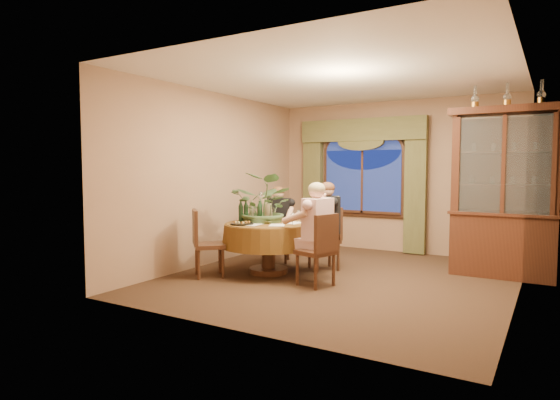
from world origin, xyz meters
The scene contains 37 objects.
floor centered at (0.00, 0.00, 0.00)m, with size 5.00×5.00×0.00m, color black.
wall_back centered at (0.00, 2.50, 1.40)m, with size 4.50×4.50×0.00m, color #8F694F.
wall_right centered at (2.25, 0.00, 1.40)m, with size 5.00×5.00×0.00m, color #8F694F.
ceiling centered at (0.00, 0.00, 2.80)m, with size 5.00×5.00×0.00m, color white.
window centered at (-0.60, 2.43, 1.30)m, with size 1.62×0.10×1.32m, color navy, non-canonical shape.
arched_transom centered at (-0.60, 2.43, 2.08)m, with size 1.60×0.06×0.44m, color navy, non-canonical shape.
drapery_left centered at (-1.63, 2.38, 1.18)m, with size 0.38×0.14×2.32m, color #4B4B27.
drapery_right centered at (0.43, 2.38, 1.18)m, with size 0.38×0.14×2.32m, color #4B4B27.
swag_valance centered at (-0.60, 2.35, 2.28)m, with size 2.45×0.16×0.42m, color #4B4B27, non-canonical shape.
dining_table centered at (-1.05, -0.25, 0.38)m, with size 1.38×1.38×0.75m, color maroon.
china_cabinet centered at (1.97, 1.28, 1.21)m, with size 1.49×0.59×2.42m, color #371B12.
oil_lamp_left centered at (1.54, 1.28, 2.59)m, with size 0.11×0.11×0.34m, color #A5722D, non-canonical shape.
oil_lamp_center centered at (1.97, 1.28, 2.59)m, with size 0.11×0.11×0.34m, color #A5722D, non-canonical shape.
oil_lamp_right centered at (2.39, 1.28, 2.59)m, with size 0.11×0.11×0.34m, color #A5722D, non-canonical shape.
chair_right centered at (-0.12, -0.56, 0.48)m, with size 0.42×0.42×0.96m, color black.
chair_back_right centered at (-0.45, 0.40, 0.48)m, with size 0.42×0.42×0.96m, color black.
chair_back centered at (-1.38, 0.55, 0.48)m, with size 0.42×0.42×0.96m, color black.
chair_front_left centered at (-1.67, -0.87, 0.48)m, with size 0.42×0.42×0.96m, color black.
person_pink centered at (-0.17, -0.39, 0.69)m, with size 0.49×0.45×1.38m, color beige, non-canonical shape.
person_back centered at (-1.37, 0.57, 0.63)m, with size 0.45×0.42×1.26m, color black, non-canonical shape.
person_scarf centered at (-0.37, 0.38, 0.68)m, with size 0.49×0.45×1.36m, color black, non-canonical shape.
stoneware_vase centered at (-1.14, -0.11, 0.89)m, with size 0.15×0.15×0.27m, color #92815F, non-canonical shape.
centerpiece_plant centered at (-1.18, -0.12, 1.38)m, with size 0.98×1.09×0.85m, color #405C36.
olive_bowl centered at (-1.03, -0.31, 0.77)m, with size 0.14×0.14×0.04m, color #47542A.
cheese_platter centered at (-1.28, -0.61, 0.76)m, with size 0.33×0.33×0.02m, color black.
wine_bottle_0 centered at (-1.33, -0.05, 0.92)m, with size 0.07×0.07×0.33m, color black.
wine_bottle_1 centered at (-1.19, -0.28, 0.92)m, with size 0.07×0.07×0.33m, color black.
wine_bottle_2 centered at (-1.43, -0.13, 0.92)m, with size 0.07×0.07×0.33m, color tan.
wine_bottle_3 centered at (-1.48, -0.35, 0.92)m, with size 0.07×0.07×0.33m, color black.
wine_bottle_4 centered at (-1.26, -0.18, 0.92)m, with size 0.07×0.07×0.33m, color tan.
wine_bottle_5 centered at (-1.42, -0.30, 0.92)m, with size 0.07×0.07×0.33m, color black.
tasting_paper_0 centered at (-0.80, -0.42, 0.75)m, with size 0.21×0.30×0.00m, color white.
tasting_paper_1 centered at (-0.72, -0.07, 0.75)m, with size 0.21×0.30×0.00m, color white.
tasting_paper_2 centered at (-1.13, -0.56, 0.75)m, with size 0.21×0.30×0.00m, color white.
wine_glass_person_pink centered at (-0.60, -0.32, 0.84)m, with size 0.07×0.07×0.18m, color silver, non-canonical shape.
wine_glass_person_back centered at (-1.22, 0.18, 0.84)m, with size 0.07×0.07×0.18m, color silver, non-canonical shape.
wine_glass_person_scarf centered at (-0.71, 0.06, 0.84)m, with size 0.07×0.07×0.18m, color silver, non-canonical shape.
Camera 1 is at (2.60, -6.09, 1.57)m, focal length 30.00 mm.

